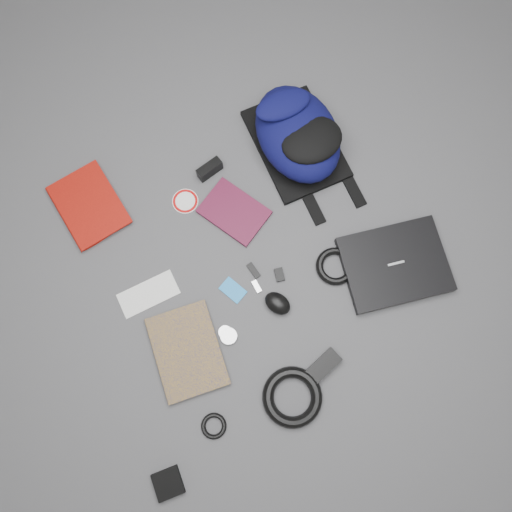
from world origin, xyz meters
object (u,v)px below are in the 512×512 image
textbook_red (63,220)px  comic_book (156,362)px  backpack (298,134)px  laptop (395,264)px  pouch (168,483)px  compact_camera (210,169)px  dvd_case (234,212)px  mouse (278,303)px  power_brick (322,367)px

textbook_red → comic_book: 0.59m
backpack → laptop: backpack is taller
pouch → laptop: bearing=11.3°
textbook_red → laptop: bearing=-40.3°
laptop → comic_book: (-0.84, 0.14, -0.01)m
backpack → compact_camera: 0.33m
dvd_case → pouch: pouch is taller
backpack → mouse: size_ratio=4.59×
textbook_red → dvd_case: bearing=-29.2°
laptop → pouch: 1.00m
laptop → comic_book: laptop is taller
backpack → comic_book: size_ratio=1.47×
mouse → pouch: (-0.58, -0.29, -0.01)m
dvd_case → mouse: (-0.04, -0.35, 0.02)m
backpack → comic_book: 0.90m
mouse → pouch: 0.65m
backpack → pouch: bearing=-134.0°
laptop → comic_book: 0.85m
backpack → power_brick: (-0.35, -0.70, -0.07)m
power_brick → pouch: (-0.59, -0.04, -0.00)m
mouse → power_brick: mouse is taller
comic_book → compact_camera: compact_camera is taller
laptop → backpack: bearing=112.2°
power_brick → comic_book: bearing=136.0°
dvd_case → compact_camera: compact_camera is taller
pouch → compact_camera: bearing=52.4°
backpack → textbook_red: backpack is taller
dvd_case → power_brick: size_ratio=1.70×
textbook_red → pouch: 0.93m
mouse → pouch: bearing=-175.2°
comic_book → compact_camera: 0.68m
dvd_case → textbook_red: bearing=129.4°
laptop → mouse: mouse is taller
comic_book → pouch: size_ratio=3.42×
textbook_red → pouch: (-0.10, -0.92, -0.00)m
textbook_red → power_brick: power_brick is taller
power_brick → textbook_red: bearing=108.4°
laptop → pouch: (-0.99, -0.20, -0.01)m
backpack → dvd_case: backpack is taller
textbook_red → mouse: mouse is taller
backpack → compact_camera: bearing=174.9°
laptop → power_brick: 0.42m
compact_camera → power_brick: (-0.04, -0.77, -0.01)m
laptop → power_brick: size_ratio=2.66×
comic_book → textbook_red: bearing=107.1°
textbook_red → comic_book: (0.04, -0.59, -0.00)m
pouch → mouse: bearing=26.7°
textbook_red → power_brick: 1.01m
dvd_case → compact_camera: bearing=66.0°
power_brick → pouch: power_brick is taller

